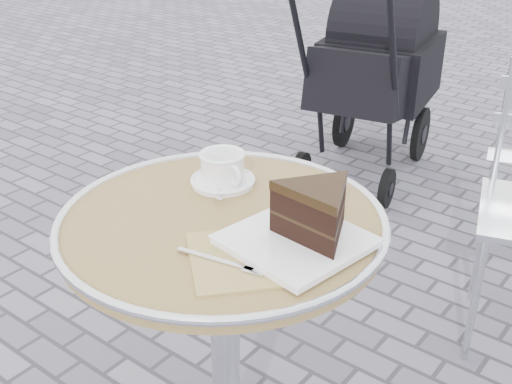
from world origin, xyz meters
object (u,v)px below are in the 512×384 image
Objects in this scene: cappuccino_set at (223,171)px; baby_stroller at (373,80)px; cafe_table at (224,282)px; cake_plate_set at (310,218)px.

baby_stroller is at bearing 125.39° from cappuccino_set.
cafe_table is 4.46× the size of cappuccino_set.
cake_plate_set is at bearing 6.60° from cafe_table.
cake_plate_set is (0.21, 0.02, 0.23)m from cafe_table.
cake_plate_set reaches higher than cafe_table.
cappuccino_set is at bearing 129.49° from cafe_table.
cafe_table is 1.79× the size of cake_plate_set.
cafe_table is 0.26m from cappuccino_set.
cafe_table is at bearing -82.68° from baby_stroller.
cappuccino_set is 0.40× the size of cake_plate_set.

